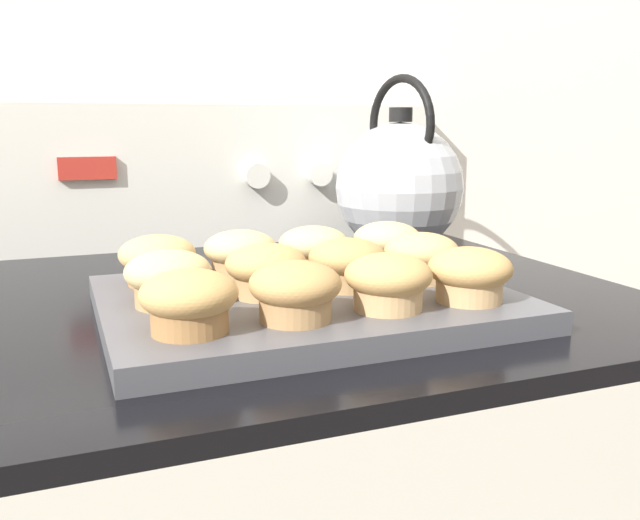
{
  "coord_description": "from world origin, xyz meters",
  "views": [
    {
      "loc": [
        -0.22,
        -0.36,
        1.12
      ],
      "look_at": [
        0.04,
        0.29,
        0.98
      ],
      "focal_mm": 38.0,
      "sensor_mm": 36.0,
      "label": 1
    }
  ],
  "objects_px": {
    "muffin_r0_c0": "(189,300)",
    "muffin_r1_c0": "(168,277)",
    "muffin_r2_c2": "(314,248)",
    "muffin_r2_c1": "(241,253)",
    "muffin_pan": "(306,303)",
    "muffin_r0_c2": "(388,281)",
    "muffin_r1_c3": "(421,256)",
    "muffin_r1_c2": "(347,263)",
    "muffin_r0_c3": "(470,274)",
    "muffin_r2_c3": "(387,243)",
    "muffin_r1_c1": "(266,269)",
    "muffin_r0_c1": "(295,290)",
    "tea_kettle": "(398,184)",
    "muffin_r2_c0": "(157,259)"
  },
  "relations": [
    {
      "from": "muffin_r2_c2",
      "to": "muffin_r1_c2",
      "type": "bearing_deg",
      "value": -87.91
    },
    {
      "from": "muffin_r1_c1",
      "to": "muffin_r2_c3",
      "type": "height_order",
      "value": "same"
    },
    {
      "from": "muffin_pan",
      "to": "muffin_r1_c2",
      "type": "height_order",
      "value": "muffin_r1_c2"
    },
    {
      "from": "muffin_r1_c1",
      "to": "muffin_r2_c2",
      "type": "distance_m",
      "value": 0.12
    },
    {
      "from": "muffin_r0_c0",
      "to": "muffin_r1_c0",
      "type": "height_order",
      "value": "same"
    },
    {
      "from": "muffin_r2_c3",
      "to": "muffin_r0_c1",
      "type": "bearing_deg",
      "value": -135.16
    },
    {
      "from": "muffin_r0_c0",
      "to": "muffin_r0_c3",
      "type": "height_order",
      "value": "same"
    },
    {
      "from": "muffin_r2_c2",
      "to": "tea_kettle",
      "type": "distance_m",
      "value": 0.27
    },
    {
      "from": "muffin_r1_c0",
      "to": "muffin_r2_c2",
      "type": "height_order",
      "value": "same"
    },
    {
      "from": "muffin_r0_c0",
      "to": "muffin_r0_c3",
      "type": "xyz_separation_m",
      "value": [
        0.26,
        -0.0,
        0.0
      ]
    },
    {
      "from": "muffin_r0_c3",
      "to": "tea_kettle",
      "type": "bearing_deg",
      "value": 72.28
    },
    {
      "from": "muffin_r0_c1",
      "to": "muffin_pan",
      "type": "bearing_deg",
      "value": 64.36
    },
    {
      "from": "muffin_r0_c3",
      "to": "muffin_r1_c1",
      "type": "relative_size",
      "value": 1.0
    },
    {
      "from": "muffin_r0_c0",
      "to": "tea_kettle",
      "type": "distance_m",
      "value": 0.51
    },
    {
      "from": "muffin_r0_c1",
      "to": "muffin_r2_c0",
      "type": "xyz_separation_m",
      "value": [
        -0.09,
        0.17,
        0.0
      ]
    },
    {
      "from": "muffin_r0_c0",
      "to": "muffin_r2_c0",
      "type": "xyz_separation_m",
      "value": [
        0.0,
        0.17,
        0.0
      ]
    },
    {
      "from": "muffin_pan",
      "to": "muffin_r0_c2",
      "type": "height_order",
      "value": "muffin_r0_c2"
    },
    {
      "from": "muffin_r0_c0",
      "to": "muffin_r1_c0",
      "type": "relative_size",
      "value": 1.0
    },
    {
      "from": "muffin_r0_c2",
      "to": "muffin_r1_c3",
      "type": "bearing_deg",
      "value": 46.37
    },
    {
      "from": "muffin_r0_c1",
      "to": "muffin_r2_c2",
      "type": "relative_size",
      "value": 1.0
    },
    {
      "from": "muffin_r1_c3",
      "to": "tea_kettle",
      "type": "height_order",
      "value": "tea_kettle"
    },
    {
      "from": "muffin_r1_c3",
      "to": "muffin_r2_c2",
      "type": "bearing_deg",
      "value": 136.94
    },
    {
      "from": "muffin_pan",
      "to": "tea_kettle",
      "type": "bearing_deg",
      "value": 47.88
    },
    {
      "from": "muffin_r0_c1",
      "to": "muffin_r2_c0",
      "type": "bearing_deg",
      "value": 116.57
    },
    {
      "from": "muffin_r0_c0",
      "to": "tea_kettle",
      "type": "bearing_deg",
      "value": 43.64
    },
    {
      "from": "muffin_r0_c1",
      "to": "muffin_r1_c3",
      "type": "bearing_deg",
      "value": 27.65
    },
    {
      "from": "muffin_r0_c3",
      "to": "muffin_r2_c1",
      "type": "xyz_separation_m",
      "value": [
        -0.17,
        0.17,
        0.0
      ]
    },
    {
      "from": "muffin_r2_c3",
      "to": "tea_kettle",
      "type": "height_order",
      "value": "tea_kettle"
    },
    {
      "from": "muffin_r0_c0",
      "to": "muffin_r1_c2",
      "type": "bearing_deg",
      "value": 26.58
    },
    {
      "from": "muffin_r1_c1",
      "to": "muffin_r1_c2",
      "type": "height_order",
      "value": "same"
    },
    {
      "from": "muffin_pan",
      "to": "muffin_r2_c3",
      "type": "xyz_separation_m",
      "value": [
        0.13,
        0.09,
        0.04
      ]
    },
    {
      "from": "muffin_r1_c0",
      "to": "muffin_r1_c2",
      "type": "bearing_deg",
      "value": -0.26
    },
    {
      "from": "muffin_r0_c3",
      "to": "muffin_r1_c0",
      "type": "height_order",
      "value": "same"
    },
    {
      "from": "muffin_pan",
      "to": "muffin_r0_c2",
      "type": "relative_size",
      "value": 5.0
    },
    {
      "from": "muffin_r2_c1",
      "to": "muffin_r0_c0",
      "type": "bearing_deg",
      "value": -116.74
    },
    {
      "from": "muffin_r2_c2",
      "to": "muffin_r2_c0",
      "type": "bearing_deg",
      "value": 179.17
    },
    {
      "from": "muffin_r2_c1",
      "to": "tea_kettle",
      "type": "height_order",
      "value": "tea_kettle"
    },
    {
      "from": "muffin_r0_c1",
      "to": "muffin_r2_c2",
      "type": "distance_m",
      "value": 0.19
    },
    {
      "from": "muffin_r0_c0",
      "to": "muffin_r1_c2",
      "type": "distance_m",
      "value": 0.19
    },
    {
      "from": "muffin_r2_c2",
      "to": "muffin_r2_c1",
      "type": "bearing_deg",
      "value": 178.42
    },
    {
      "from": "muffin_r0_c1",
      "to": "muffin_r1_c3",
      "type": "relative_size",
      "value": 1.0
    },
    {
      "from": "muffin_pan",
      "to": "muffin_r0_c3",
      "type": "xyz_separation_m",
      "value": [
        0.13,
        -0.09,
        0.04
      ]
    },
    {
      "from": "muffin_r1_c0",
      "to": "muffin_r0_c3",
      "type": "bearing_deg",
      "value": -18.62
    },
    {
      "from": "muffin_r0_c1",
      "to": "muffin_r1_c3",
      "type": "xyz_separation_m",
      "value": [
        0.17,
        0.09,
        0.0
      ]
    },
    {
      "from": "muffin_r0_c1",
      "to": "muffin_r2_c2",
      "type": "xyz_separation_m",
      "value": [
        0.08,
        0.17,
        0.0
      ]
    },
    {
      "from": "muffin_r1_c3",
      "to": "muffin_r2_c2",
      "type": "height_order",
      "value": "same"
    },
    {
      "from": "muffin_r2_c3",
      "to": "tea_kettle",
      "type": "xyz_separation_m",
      "value": [
        0.11,
        0.18,
        0.05
      ]
    },
    {
      "from": "muffin_pan",
      "to": "muffin_r1_c0",
      "type": "relative_size",
      "value": 5.0
    },
    {
      "from": "muffin_pan",
      "to": "muffin_r1_c3",
      "type": "height_order",
      "value": "muffin_r1_c3"
    },
    {
      "from": "muffin_r0_c0",
      "to": "muffin_r0_c1",
      "type": "distance_m",
      "value": 0.09
    }
  ]
}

